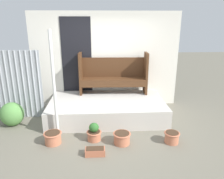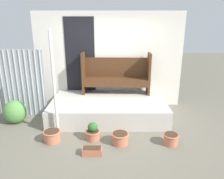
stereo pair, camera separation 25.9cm
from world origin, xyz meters
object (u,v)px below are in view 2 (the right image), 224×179
Objects in this scene: support_post at (54,86)px; flower_pot_left at (52,136)px; bench at (116,74)px; flower_pot_far_right at (171,139)px; planter_box_rect at (92,151)px; flower_pot_middle at (92,132)px; shrub_by_fence at (15,112)px; flower_pot_right at (120,138)px.

support_post reaches higher than flower_pot_left.
bench is 5.74× the size of flower_pot_far_right.
planter_box_rect is (-1.54, -0.33, -0.06)m from flower_pot_far_right.
flower_pot_middle is 0.68× the size of shrub_by_fence.
planter_box_rect is at bearing -146.17° from flower_pot_right.
flower_pot_far_right is (1.01, -0.02, -0.00)m from flower_pot_right.
shrub_by_fence is (-1.14, 0.56, -0.82)m from support_post.
flower_pot_left is 1.01× the size of flower_pot_right.
flower_pot_middle is 1.21× the size of flower_pot_far_right.
flower_pot_far_right is at bearing 12.16° from planter_box_rect.
flower_pot_right is (0.05, -1.88, -0.86)m from bench.
flower_pot_left is 0.95× the size of flower_pot_middle.
flower_pot_middle is at bearing 5.32° from flower_pot_left.
support_post is 5.80× the size of flower_pot_middle.
shrub_by_fence is (-1.10, 0.86, 0.15)m from flower_pot_left.
support_post is 1.70m from flower_pot_right.
shrub_by_fence is at bearing 159.03° from flower_pot_right.
bench reaches higher than flower_pot_far_right.
planter_box_rect is (0.03, -0.52, -0.10)m from flower_pot_middle.
support_post is 1.02m from flower_pot_left.
bench reaches higher than flower_pot_middle.
flower_pot_middle is (0.82, 0.08, 0.04)m from flower_pot_left.
planter_box_rect is at bearing -42.62° from support_post.
bench is 5.04× the size of flower_pot_right.
flower_pot_right is at bearing -16.15° from support_post.
planter_box_rect is (-0.48, -2.24, -0.92)m from bench.
support_post is 1.52m from shrub_by_fence.
flower_pot_right is 1.14× the size of flower_pot_far_right.
flower_pot_left is 0.99× the size of planter_box_rect.
support_post is at bearing 137.38° from planter_box_rect.
flower_pot_far_right reaches higher than planter_box_rect.
flower_pot_far_right is at bearing -15.60° from shrub_by_fence.
flower_pot_left is at bearing 176.36° from flower_pot_right.
flower_pot_left reaches higher than flower_pot_right.
support_post reaches higher than flower_pot_middle.
flower_pot_middle is 2.08m from shrub_by_fence.
shrub_by_fence is (-3.48, 0.97, 0.15)m from flower_pot_far_right.
flower_pot_left is 1.38m from flower_pot_right.
flower_pot_right is at bearing -86.72° from bench.
bench is 2.35m from flower_pot_far_right.
flower_pot_far_right is (2.39, -0.11, -0.00)m from flower_pot_left.
shrub_by_fence reaches higher than planter_box_rect.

